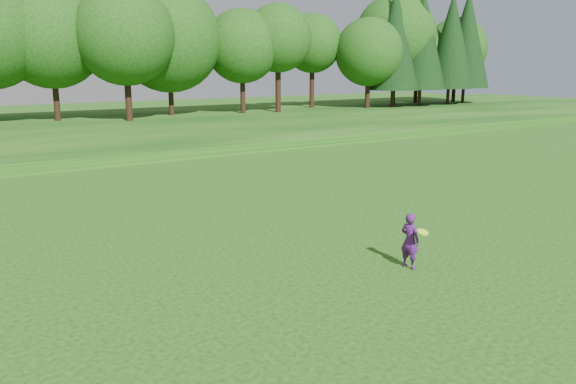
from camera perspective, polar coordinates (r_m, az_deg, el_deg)
ground at (r=13.38m, az=12.04°, el=-9.21°), size 140.00×140.00×0.00m
berm at (r=43.83m, az=-21.20°, el=5.83°), size 130.00×30.00×0.60m
walking_path at (r=30.42m, az=-15.55°, el=2.99°), size 130.00×1.60×0.04m
treeline at (r=47.61m, az=-23.04°, el=15.59°), size 104.00×7.00×15.00m
woman at (r=14.24m, az=12.28°, el=-4.84°), size 0.43×0.89×1.41m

